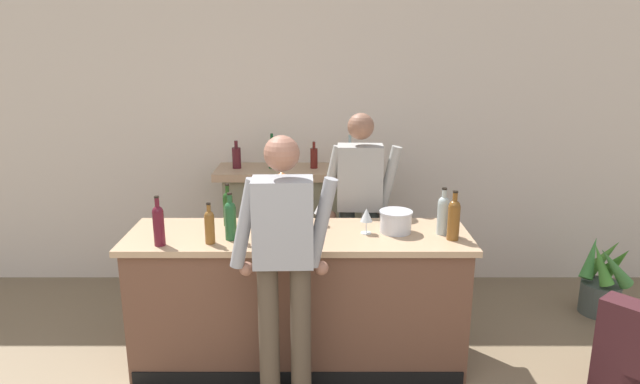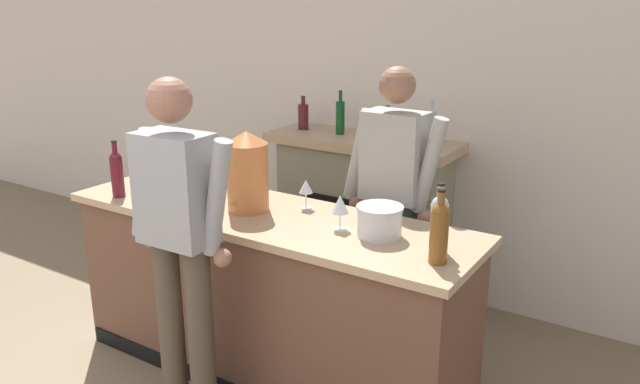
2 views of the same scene
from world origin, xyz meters
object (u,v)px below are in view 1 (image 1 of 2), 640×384
object	(u,v)px
person_customer	(285,265)
copper_dispenser	(284,203)
potted_plant_corner	(604,281)
wine_bottle_cabernet_heavy	(455,218)
wine_bottle_burgundy_dark	(211,225)
wine_bottle_riesling_slim	(445,213)
wine_glass_mid_counter	(321,209)
wine_bottle_chardonnay_pale	(230,207)
person_bartender	(361,210)
wine_bottle_port_short	(232,219)
ice_bucket_steel	(397,222)
wine_glass_front_right	(368,216)
wine_bottle_rose_blush	(160,223)
fireplace_stone	(295,228)

from	to	relation	value
person_customer	copper_dispenser	xyz separation A→B (m)	(-0.04, 0.57, 0.23)
potted_plant_corner	wine_bottle_cabernet_heavy	xyz separation A→B (m)	(-1.54, -0.88, 0.86)
person_customer	wine_bottle_burgundy_dark	world-z (taller)	person_customer
wine_bottle_burgundy_dark	wine_bottle_riesling_slim	distance (m)	1.61
potted_plant_corner	wine_glass_mid_counter	size ratio (longest dim) A/B	4.09
wine_bottle_burgundy_dark	wine_glass_mid_counter	size ratio (longest dim) A/B	1.68
wine_bottle_chardonnay_pale	wine_bottle_riesling_slim	xyz separation A→B (m)	(1.53, -0.19, 0.01)
person_bartender	wine_bottle_port_short	world-z (taller)	person_bartender
ice_bucket_steel	wine_glass_front_right	xyz separation A→B (m)	(-0.21, -0.03, 0.05)
copper_dispenser	wine_bottle_riesling_slim	size ratio (longest dim) A/B	1.33
copper_dispenser	wine_bottle_chardonnay_pale	xyz separation A→B (m)	(-0.41, 0.19, -0.08)
ice_bucket_steel	wine_bottle_port_short	world-z (taller)	wine_bottle_port_short
wine_bottle_rose_blush	wine_glass_mid_counter	bearing A→B (deg)	21.63
wine_bottle_cabernet_heavy	wine_glass_front_right	bearing A→B (deg)	167.87
person_customer	wine_bottle_burgundy_dark	size ratio (longest dim) A/B	6.37
person_customer	copper_dispenser	size ratio (longest dim) A/B	4.03
person_customer	wine_glass_front_right	xyz separation A→B (m)	(0.55, 0.58, 0.13)
wine_bottle_burgundy_dark	wine_bottle_rose_blush	bearing A→B (deg)	-173.48
wine_bottle_port_short	copper_dispenser	bearing A→B (deg)	17.98
copper_dispenser	wine_bottle_chardonnay_pale	size ratio (longest dim) A/B	1.42
potted_plant_corner	fireplace_stone	bearing A→B (deg)	168.88
potted_plant_corner	wine_glass_front_right	xyz separation A→B (m)	(-2.13, -0.75, 0.83)
wine_glass_mid_counter	wine_glass_front_right	bearing A→B (deg)	-28.86
wine_bottle_burgundy_dark	wine_glass_front_right	distance (m)	1.08
wine_bottle_riesling_slim	wine_bottle_cabernet_heavy	world-z (taller)	wine_bottle_cabernet_heavy
potted_plant_corner	person_customer	size ratio (longest dim) A/B	0.38
person_customer	wine_bottle_riesling_slim	world-z (taller)	person_customer
person_customer	wine_glass_mid_counter	xyz separation A→B (m)	(0.21, 0.77, 0.12)
ice_bucket_steel	wine_bottle_rose_blush	size ratio (longest dim) A/B	0.69
wine_bottle_chardonnay_pale	wine_bottle_port_short	size ratio (longest dim) A/B	0.95
wine_bottle_chardonnay_pale	wine_bottle_riesling_slim	world-z (taller)	wine_bottle_riesling_slim
copper_dispenser	wine_glass_mid_counter	size ratio (longest dim) A/B	2.66
person_customer	wine_bottle_port_short	size ratio (longest dim) A/B	5.45
wine_glass_front_right	person_customer	bearing A→B (deg)	-133.11
fireplace_stone	copper_dispenser	size ratio (longest dim) A/B	3.37
wine_bottle_burgundy_dark	wine_glass_front_right	size ratio (longest dim) A/B	1.54
potted_plant_corner	wine_bottle_rose_blush	xyz separation A→B (m)	(-3.52, -0.99, 0.86)
copper_dispenser	wine_bottle_cabernet_heavy	world-z (taller)	copper_dispenser
person_customer	fireplace_stone	bearing A→B (deg)	90.79
ice_bucket_steel	wine_bottle_port_short	distance (m)	1.16
fireplace_stone	ice_bucket_steel	bearing A→B (deg)	-58.01
wine_bottle_rose_blush	wine_bottle_burgundy_dark	size ratio (longest dim) A/B	1.20
wine_bottle_riesling_slim	potted_plant_corner	bearing A→B (deg)	25.60
copper_dispenser	wine_glass_mid_counter	bearing A→B (deg)	36.89
person_bartender	wine_bottle_cabernet_heavy	xyz separation A→B (m)	(0.59, -0.74, 0.17)
potted_plant_corner	wine_bottle_rose_blush	distance (m)	3.75
wine_bottle_rose_blush	wine_bottle_port_short	xyz separation A→B (m)	(0.46, 0.12, -0.00)
wine_bottle_cabernet_heavy	fireplace_stone	bearing A→B (deg)	129.40
copper_dispenser	person_customer	bearing A→B (deg)	-85.80
person_customer	ice_bucket_steel	distance (m)	0.98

